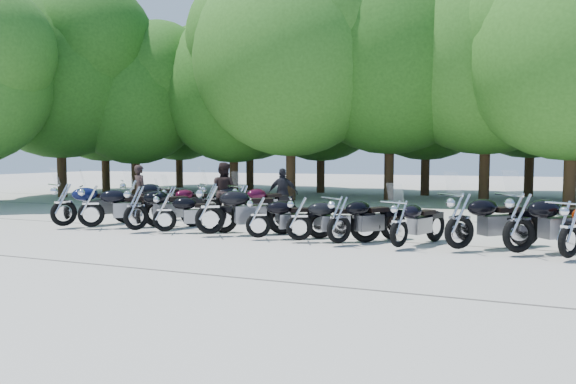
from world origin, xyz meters
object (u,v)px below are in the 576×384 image
(motorcycle_11, at_px, (569,227))
(rider_0, at_px, (140,190))
(motorcycle_7, at_px, (339,218))
(motorcycle_8, at_px, (399,222))
(motorcycle_15, at_px, (241,202))
(motorcycle_13, at_px, (170,201))
(motorcycle_14, at_px, (211,200))
(motorcycle_6, at_px, (299,217))
(motorcycle_5, at_px, (258,216))
(motorcycle_0, at_px, (64,203))
(rider_1, at_px, (223,191))
(motorcycle_9, at_px, (459,219))
(rider_2, at_px, (283,194))
(motorcycle_3, at_px, (164,211))
(motorcycle_2, at_px, (136,207))
(motorcycle_1, at_px, (91,204))
(motorcycle_4, at_px, (210,208))
(motorcycle_10, at_px, (519,221))
(motorcycle_12, at_px, (131,196))

(motorcycle_11, bearing_deg, rider_0, 18.91)
(motorcycle_7, bearing_deg, motorcycle_8, -141.98)
(motorcycle_15, bearing_deg, motorcycle_13, 31.83)
(motorcycle_14, bearing_deg, motorcycle_6, -170.86)
(motorcycle_11, bearing_deg, motorcycle_14, 17.49)
(motorcycle_5, bearing_deg, motorcycle_11, -121.06)
(motorcycle_5, bearing_deg, motorcycle_0, 61.60)
(motorcycle_6, relative_size, motorcycle_7, 0.96)
(motorcycle_5, relative_size, motorcycle_13, 0.98)
(motorcycle_6, height_order, rider_1, rider_1)
(motorcycle_9, distance_m, motorcycle_14, 7.84)
(rider_2, bearing_deg, motorcycle_6, 97.39)
(motorcycle_7, bearing_deg, motorcycle_3, 35.74)
(motorcycle_0, relative_size, rider_2, 1.55)
(motorcycle_2, distance_m, motorcycle_7, 5.47)
(motorcycle_14, height_order, rider_2, rider_2)
(motorcycle_8, bearing_deg, motorcycle_0, 24.37)
(motorcycle_6, xyz_separation_m, motorcycle_13, (-5.17, 2.53, -0.01))
(motorcycle_5, relative_size, rider_2, 1.29)
(rider_1, bearing_deg, motorcycle_15, 147.25)
(motorcycle_1, distance_m, motorcycle_4, 3.67)
(motorcycle_3, bearing_deg, rider_2, -48.34)
(motorcycle_2, bearing_deg, motorcycle_7, -154.83)
(rider_0, bearing_deg, motorcycle_14, -168.91)
(motorcycle_10, height_order, motorcycle_12, motorcycle_10)
(motorcycle_6, xyz_separation_m, motorcycle_7, (0.96, -0.07, 0.02))
(motorcycle_3, height_order, motorcycle_7, motorcycle_7)
(motorcycle_9, relative_size, motorcycle_11, 1.08)
(motorcycle_2, relative_size, motorcycle_11, 1.05)
(motorcycle_6, bearing_deg, motorcycle_5, 64.92)
(motorcycle_5, distance_m, rider_2, 4.22)
(motorcycle_1, relative_size, motorcycle_15, 1.06)
(motorcycle_1, height_order, motorcycle_3, motorcycle_1)
(motorcycle_7, distance_m, motorcycle_9, 2.53)
(motorcycle_8, relative_size, motorcycle_15, 0.93)
(rider_0, bearing_deg, rider_2, -149.21)
(motorcycle_5, height_order, motorcycle_10, motorcycle_10)
(motorcycle_4, bearing_deg, motorcycle_15, -25.98)
(motorcycle_9, xyz_separation_m, rider_2, (-5.51, 4.03, 0.11))
(motorcycle_4, xyz_separation_m, motorcycle_9, (5.85, 0.04, -0.02))
(motorcycle_12, relative_size, rider_0, 1.46)
(motorcycle_2, relative_size, motorcycle_12, 0.98)
(motorcycle_3, xyz_separation_m, motorcycle_7, (4.68, -0.18, 0.03))
(motorcycle_12, xyz_separation_m, rider_1, (2.98, 0.68, 0.20))
(motorcycle_11, relative_size, motorcycle_13, 1.09)
(motorcycle_6, xyz_separation_m, motorcycle_11, (5.47, -0.14, 0.05))
(motorcycle_6, relative_size, rider_1, 1.19)
(motorcycle_12, bearing_deg, motorcycle_6, -154.76)
(motorcycle_3, distance_m, motorcycle_11, 9.20)
(motorcycle_7, relative_size, rider_0, 1.31)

